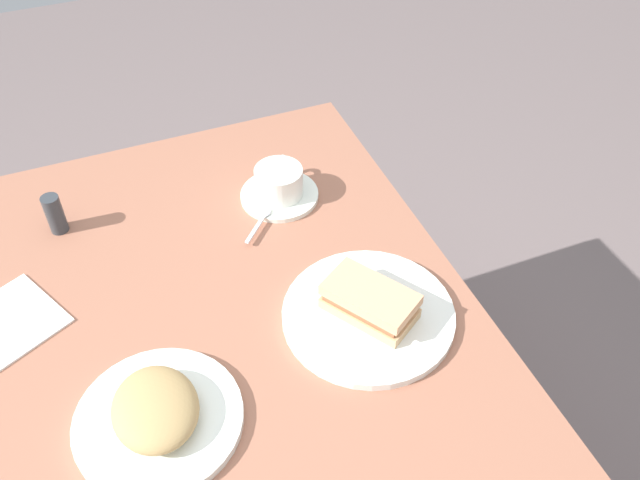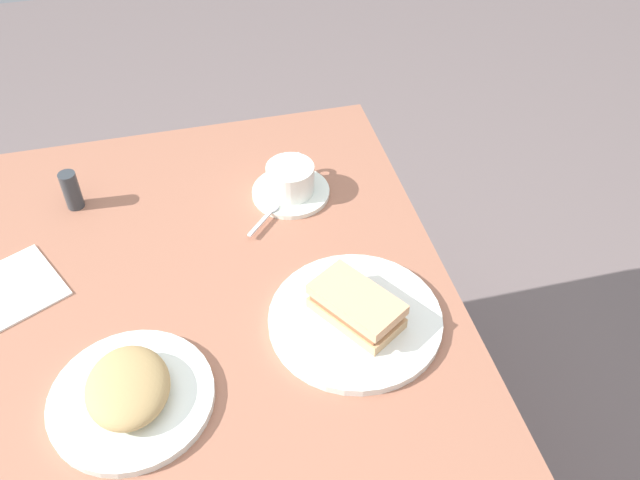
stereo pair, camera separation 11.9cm
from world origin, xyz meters
The scene contains 10 objects.
dining_table centered at (0.00, 0.00, 0.63)m, with size 1.29×0.89×0.71m.
sandwich_plate centered at (0.04, -0.26, 0.72)m, with size 0.28×0.28×0.01m, color white.
sandwich_front centered at (0.04, -0.26, 0.75)m, with size 0.16×0.14×0.05m.
coffee_saucer centered at (0.38, -0.23, 0.72)m, with size 0.15×0.15×0.01m, color white.
coffee_cup centered at (0.38, -0.23, 0.75)m, with size 0.11×0.09×0.06m.
spoon centered at (0.32, -0.17, 0.73)m, with size 0.08×0.08×0.01m.
side_plate centered at (-0.02, 0.09, 0.72)m, with size 0.24×0.24×0.01m, color white.
side_food_pile centered at (-0.02, 0.09, 0.75)m, with size 0.14×0.12×0.04m, color tan.
napkin centered at (0.25, 0.28, 0.72)m, with size 0.15×0.15×0.00m, color white.
salt_shaker centered at (0.44, 0.18, 0.75)m, with size 0.03×0.03×0.08m, color #33383D.
Camera 1 is at (-0.58, 0.07, 1.58)m, focal length 38.65 mm.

